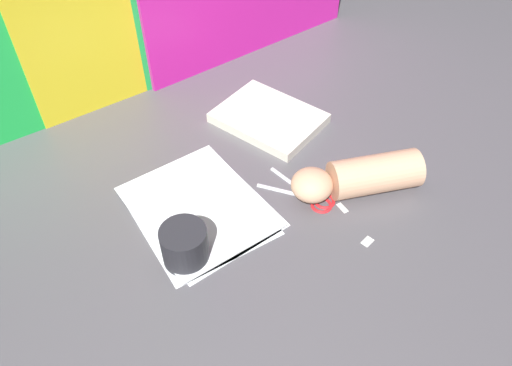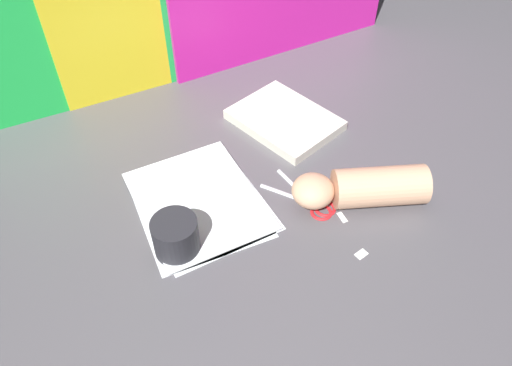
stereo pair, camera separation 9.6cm
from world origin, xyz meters
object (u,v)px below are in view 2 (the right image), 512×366
at_px(paper_stack, 199,202).
at_px(book_closed, 285,120).
at_px(mug, 176,237).
at_px(scissors, 310,201).
at_px(hand_forearm, 362,188).

bearing_deg(paper_stack, book_closed, 27.53).
bearing_deg(paper_stack, mug, -130.71).
distance_m(paper_stack, book_closed, 0.31).
xyz_separation_m(scissors, mug, (-0.28, 0.01, 0.03)).
bearing_deg(book_closed, scissors, -107.17).
bearing_deg(hand_forearm, mug, 172.29).
xyz_separation_m(book_closed, scissors, (-0.07, -0.24, -0.01)).
relative_size(book_closed, scissors, 1.64).
relative_size(book_closed, hand_forearm, 1.00).
xyz_separation_m(book_closed, mug, (-0.35, -0.23, 0.03)).
height_order(paper_stack, hand_forearm, hand_forearm).
height_order(paper_stack, mug, mug).
height_order(scissors, mug, mug).
xyz_separation_m(paper_stack, hand_forearm, (0.29, -0.14, 0.04)).
distance_m(paper_stack, mug, 0.12).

